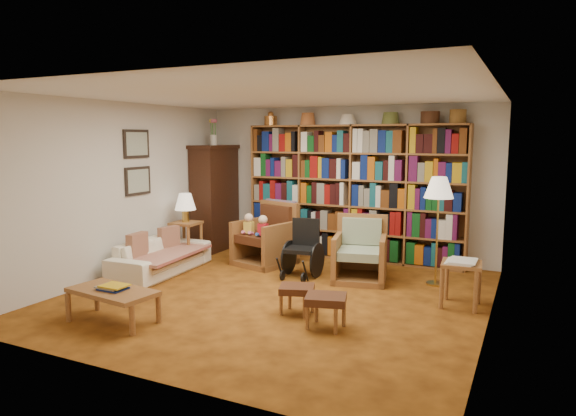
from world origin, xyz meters
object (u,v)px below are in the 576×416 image
Objects in this scene: wheelchair at (303,250)px; coffee_table at (113,293)px; armchair_sage at (362,255)px; footstool_a at (297,291)px; footstool_b at (326,301)px; sofa at (161,256)px; side_table_lamp at (186,232)px; armchair_leather at (268,238)px; side_table_papers at (461,270)px; floor_lamp at (439,192)px.

coffee_table is at bearing -112.61° from wheelchair.
footstool_a is at bearing -97.32° from armchair_sage.
wheelchair is 1.67× the size of footstool_b.
armchair_sage is 1.90× the size of footstool_a.
sofa is at bearing 115.16° from coffee_table.
footstool_b is (0.46, -0.27, 0.02)m from footstool_a.
armchair_sage is (2.88, 0.22, -0.13)m from side_table_lamp.
side_table_papers is (3.06, -0.90, 0.04)m from armchair_leather.
armchair_sage is 1.37m from floor_lamp.
wheelchair is at bearing 120.87° from footstool_b.
sofa is 2.10m from wheelchair.
coffee_table is (-1.68, -1.11, 0.05)m from footstool_a.
side_table_lamp is 0.62× the size of coffee_table.
armchair_sage is at bearing 56.00° from coffee_table.
floor_lamp reaches higher than footstool_b.
footstool_a is (2.66, -1.50, -0.21)m from side_table_lamp.
coffee_table is (-0.26, -3.08, -0.08)m from armchair_leather.
wheelchair is at bearing -30.05° from armchair_leather.
side_table_lamp is at bearing -175.71° from armchair_sage.
sofa is at bearing -160.91° from armchair_sage.
armchair_sage is at bearing 4.29° from side_table_lamp.
side_table_papers reaches higher than footstool_b.
footstool_b is at bearing 21.31° from coffee_table.
side_table_lamp is 2.06m from wheelchair.
coffee_table is (-2.14, -0.84, 0.03)m from footstool_b.
footstool_a is at bearing 33.36° from coffee_table.
armchair_leather is 2.78m from floor_lamp.
armchair_sage reaches higher than coffee_table.
armchair_leather reaches higher than wheelchair.
side_table_lamp is 1.37× the size of footstool_a.
floor_lamp is at bearing 70.61° from footstool_b.
armchair_sage is 2.00m from footstool_b.
wheelchair is at bearing 67.39° from coffee_table.
armchair_sage is 0.61× the size of floor_lamp.
wheelchair reaches higher than side_table_papers.
wheelchair is at bearing -165.17° from armchair_sage.
floor_lamp reaches higher than sofa.
coffee_table is (-1.09, -2.61, -0.06)m from wheelchair.
armchair_leather is at bearing 163.64° from side_table_papers.
armchair_leather is 1.66m from armchair_sage.
armchair_sage is (1.64, -0.26, -0.06)m from armchair_leather.
coffee_table reaches higher than footstool_b.
armchair_leather is 0.67× the size of floor_lamp.
side_table_lamp is at bearing 179.97° from wheelchair.
floor_lamp reaches higher than footstool_a.
sofa is 4.22m from side_table_papers.
footstool_b is (-1.18, -1.35, -0.15)m from side_table_papers.
side_table_lamp is 0.72× the size of armchair_sage.
sofa is 2.67× the size of side_table_lamp.
side_table_lamp is 2.79m from coffee_table.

